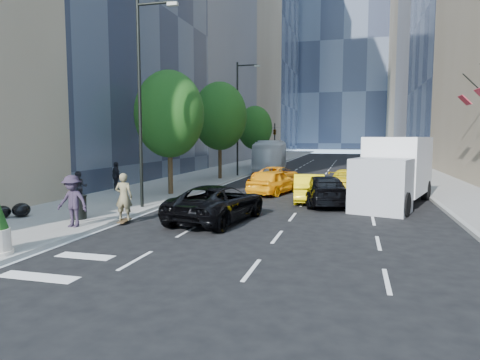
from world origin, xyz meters
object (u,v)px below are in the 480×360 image
(black_sedan_lincoln, at_px, (217,203))
(box_truck, at_px, (394,171))
(black_sedan_mercedes, at_px, (323,190))
(city_bus, at_px, (271,156))
(trash_can, at_px, (79,208))
(skateboarder, at_px, (124,200))

(black_sedan_lincoln, xyz_separation_m, box_truck, (7.71, 6.63, 1.05))
(black_sedan_mercedes, xyz_separation_m, city_bus, (-6.86, 21.10, 0.85))
(black_sedan_mercedes, distance_m, city_bus, 22.21)
(black_sedan_mercedes, bearing_deg, trash_can, 24.66)
(skateboarder, xyz_separation_m, black_sedan_mercedes, (7.66, 7.26, -0.22))
(city_bus, bearing_deg, black_sedan_mercedes, -78.56)
(skateboarder, relative_size, city_bus, 0.17)
(skateboarder, height_order, box_truck, box_truck)
(trash_can, bearing_deg, black_sedan_mercedes, 38.05)
(black_sedan_lincoln, height_order, black_sedan_mercedes, black_sedan_lincoln)
(black_sedan_lincoln, relative_size, city_bus, 0.48)
(black_sedan_lincoln, distance_m, city_bus, 27.03)
(skateboarder, distance_m, trash_can, 2.03)
(skateboarder, xyz_separation_m, trash_can, (-1.98, -0.28, -0.37))
(skateboarder, xyz_separation_m, box_truck, (11.31, 8.13, 0.84))
(skateboarder, bearing_deg, trash_can, -1.06)
(skateboarder, bearing_deg, black_sedan_lincoln, -166.64)
(skateboarder, bearing_deg, city_bus, -100.81)
(trash_can, bearing_deg, box_truck, 32.33)
(black_sedan_lincoln, bearing_deg, black_sedan_mercedes, -116.32)
(black_sedan_lincoln, height_order, trash_can, black_sedan_lincoln)
(skateboarder, xyz_separation_m, black_sedan_lincoln, (3.60, 1.50, -0.21))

